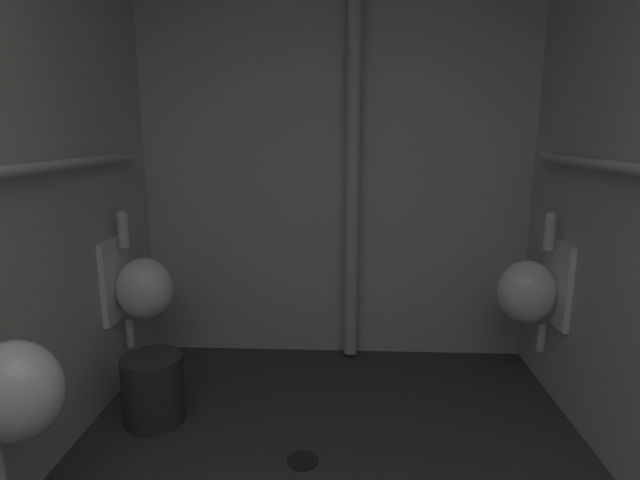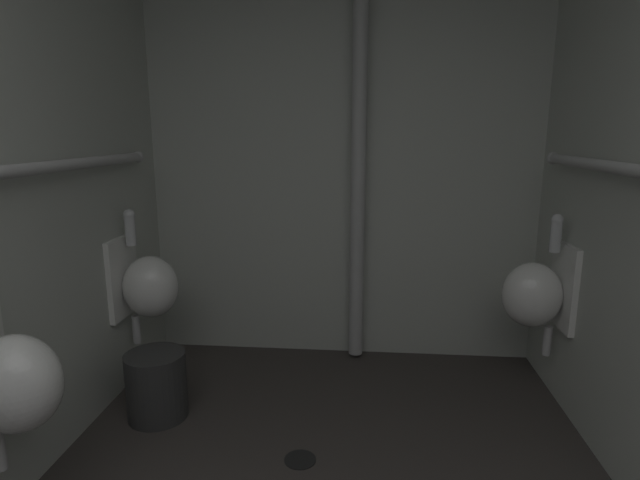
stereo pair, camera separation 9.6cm
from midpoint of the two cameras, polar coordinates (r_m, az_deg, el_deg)
wall_back at (r=3.13m, az=3.45°, el=10.11°), size 2.48×0.06×2.60m
urinal_left_mid at (r=2.02m, az=-30.32°, el=-13.50°), size 0.32×0.30×0.76m
urinal_left_far at (r=2.91m, az=-18.02°, el=-4.80°), size 0.32×0.30×0.76m
urinal_right_mid at (r=2.88m, az=24.03°, el=-5.45°), size 0.32×0.30×0.76m
standpipe_back_wall at (r=3.02m, az=5.28°, el=10.00°), size 0.09×0.09×2.55m
floor_drain at (r=2.42m, az=-1.02°, el=-23.44°), size 0.14×0.14×0.01m
waste_bin at (r=2.74m, az=-16.91°, el=-15.37°), size 0.30×0.30×0.34m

